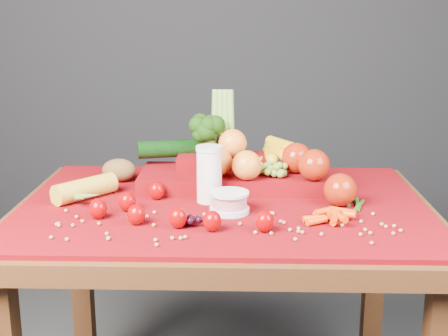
{
  "coord_description": "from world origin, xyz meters",
  "views": [
    {
      "loc": [
        0.05,
        -1.56,
        1.26
      ],
      "look_at": [
        0.0,
        0.02,
        0.85
      ],
      "focal_mm": 50.0,
      "sensor_mm": 36.0,
      "label": 1
    }
  ],
  "objects_px": {
    "produce_mound": "(243,166)",
    "milk_glass": "(209,172)",
    "yogurt_bowl": "(230,201)",
    "table": "(224,240)"
  },
  "relations": [
    {
      "from": "milk_glass",
      "to": "produce_mound",
      "type": "relative_size",
      "value": 0.25
    },
    {
      "from": "milk_glass",
      "to": "produce_mound",
      "type": "bearing_deg",
      "value": 58.62
    },
    {
      "from": "table",
      "to": "yogurt_bowl",
      "type": "relative_size",
      "value": 11.08
    },
    {
      "from": "yogurt_bowl",
      "to": "produce_mound",
      "type": "relative_size",
      "value": 0.16
    },
    {
      "from": "milk_glass",
      "to": "produce_mound",
      "type": "xyz_separation_m",
      "value": [
        0.09,
        0.14,
        -0.02
      ]
    },
    {
      "from": "table",
      "to": "produce_mound",
      "type": "distance_m",
      "value": 0.23
    },
    {
      "from": "yogurt_bowl",
      "to": "table",
      "type": "bearing_deg",
      "value": 101.4
    },
    {
      "from": "produce_mound",
      "to": "yogurt_bowl",
      "type": "bearing_deg",
      "value": -97.8
    },
    {
      "from": "milk_glass",
      "to": "yogurt_bowl",
      "type": "distance_m",
      "value": 0.12
    },
    {
      "from": "produce_mound",
      "to": "milk_glass",
      "type": "bearing_deg",
      "value": -121.38
    }
  ]
}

